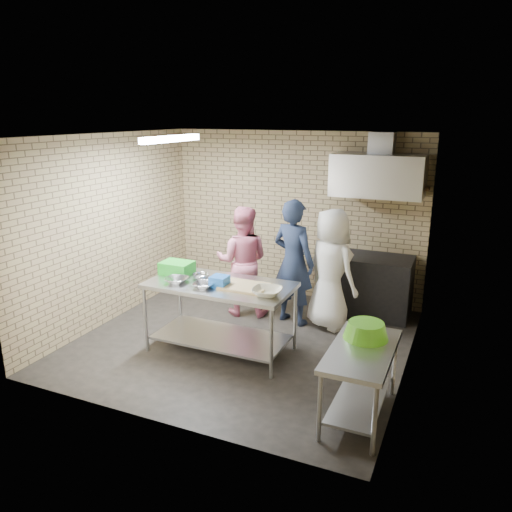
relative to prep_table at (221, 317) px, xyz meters
The scene contains 26 objects.
floor 0.60m from the prep_table, 66.97° to the left, with size 4.20×4.20×0.00m, color black.
ceiling 2.28m from the prep_table, 66.97° to the left, with size 4.20×4.20×0.00m, color black.
back_wall 2.52m from the prep_table, 86.35° to the left, with size 4.20×0.06×2.70m, color tan.
front_wall 1.88m from the prep_table, 84.78° to the right, with size 4.20×0.06×2.70m, color tan.
left_wall 2.17m from the prep_table, 169.72° to the left, with size 0.06×4.00×2.70m, color tan.
right_wall 2.45m from the prep_table, ahead, with size 0.06×4.00×2.70m, color tan.
prep_table is the anchor object (origin of this frame).
side_counter 2.09m from the prep_table, 20.94° to the right, with size 0.60×1.20×0.75m, color silver.
stove 2.50m from the prep_table, 53.17° to the left, with size 1.20×0.70×0.90m, color black.
range_hood 3.03m from the prep_table, 53.85° to the left, with size 1.30×0.60×0.60m, color silver.
hood_duct 3.39m from the prep_table, 55.75° to the left, with size 0.35×0.30×0.30m, color #A5A8AD.
wall_shelf 3.23m from the prep_table, 51.26° to the left, with size 0.80×0.20×0.04m, color #3F2B19.
fluorescent_fixture 2.37m from the prep_table, 157.41° to the left, with size 0.10×1.25×0.08m, color white.
green_crate 0.89m from the prep_table, behind, with size 0.40×0.30×0.16m, color green.
blue_tub 0.53m from the prep_table, 63.43° to the right, with size 0.20×0.20×0.13m, color blue.
cutting_board 0.59m from the prep_table, ahead, with size 0.56×0.43×0.03m, color tan.
mixing_bowl_a 0.73m from the prep_table, 158.20° to the right, with size 0.28×0.28×0.07m, color #B4B7BC.
mixing_bowl_b 0.58m from the prep_table, behind, with size 0.22×0.22×0.07m, color #B1B4B8.
mixing_bowl_c 0.54m from the prep_table, 114.44° to the right, with size 0.26×0.26×0.06m, color #AFB0B6.
ceramic_bowl 0.87m from the prep_table, 12.09° to the right, with size 0.35×0.35×0.09m, color beige.
green_basin 2.03m from the prep_table, 14.42° to the right, with size 0.46×0.46×0.17m, color #59C626, non-canonical shape.
bottle_red 3.15m from the prep_table, 55.36° to the left, with size 0.07×0.07×0.18m, color #B22619.
bottle_green 3.36m from the prep_table, 49.00° to the left, with size 0.06×0.06×0.15m, color green.
man_navy 1.42m from the prep_table, 66.65° to the left, with size 0.66×0.44×1.82m, color black.
woman_pink 1.33m from the prep_table, 102.44° to the left, with size 0.81×0.63×1.66m, color pink.
woman_white 1.72m from the prep_table, 50.23° to the left, with size 0.84×0.55×1.71m, color white.
Camera 1 is at (2.62, -5.55, 2.95)m, focal length 34.94 mm.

